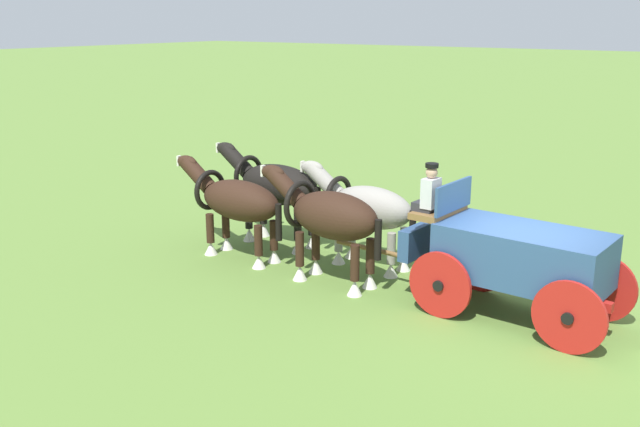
# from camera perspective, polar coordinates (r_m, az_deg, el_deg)

# --- Properties ---
(ground_plane) EXTENTS (220.00, 220.00, 0.00)m
(ground_plane) POSITION_cam_1_polar(r_m,az_deg,el_deg) (13.57, 15.40, -8.01)
(ground_plane) COLOR olive
(show_wagon) EXTENTS (5.87, 1.95, 2.68)m
(show_wagon) POSITION_cam_1_polar(r_m,az_deg,el_deg) (13.22, 15.13, -3.28)
(show_wagon) COLOR #2D4C7A
(show_wagon) RESTS_ON ground
(draft_horse_rear_near) EXTENTS (3.04, 1.07, 2.26)m
(draft_horse_rear_near) POSITION_cam_1_polar(r_m,az_deg,el_deg) (14.35, 0.74, -0.30)
(draft_horse_rear_near) COLOR #331E14
(draft_horse_rear_near) RESTS_ON ground
(draft_horse_rear_off) EXTENTS (3.01, 1.01, 2.15)m
(draft_horse_rear_off) POSITION_cam_1_polar(r_m,az_deg,el_deg) (15.40, 3.64, 0.40)
(draft_horse_rear_off) COLOR #9E998E
(draft_horse_rear_off) RESTS_ON ground
(draft_horse_lead_near) EXTENTS (3.18, 1.02, 2.15)m
(draft_horse_lead_near) POSITION_cam_1_polar(r_m,az_deg,el_deg) (16.04, -6.69, 0.95)
(draft_horse_lead_near) COLOR #331E14
(draft_horse_lead_near) RESTS_ON ground
(draft_horse_lead_off) EXTENTS (3.25, 1.06, 2.28)m
(draft_horse_lead_off) POSITION_cam_1_polar(r_m,az_deg,el_deg) (16.93, -3.59, 2.18)
(draft_horse_lead_off) COLOR black
(draft_horse_lead_off) RESTS_ON ground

